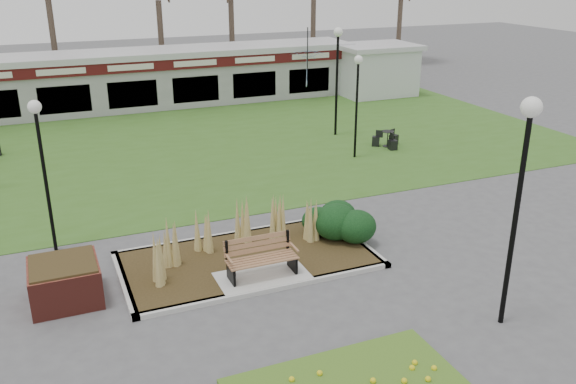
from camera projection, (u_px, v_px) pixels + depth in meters
name	position (u px, v px, depth m)	size (l,w,h in m)	color
ground	(265.00, 283.00, 14.53)	(100.00, 100.00, 0.00)	#515154
lawn	(161.00, 148.00, 24.87)	(34.00, 16.00, 0.02)	#39631F
planting_bed	(292.00, 238.00, 16.02)	(6.75, 3.40, 1.27)	#332914
park_bench	(261.00, 257.00, 14.54)	(1.70, 0.66, 0.93)	#946342
brick_planter	(65.00, 281.00, 13.64)	(1.50, 1.50, 0.95)	maroon
food_pavilion	(127.00, 80.00, 31.22)	(24.60, 3.40, 2.90)	#939396
service_hut	(376.00, 69.00, 34.39)	(4.40, 3.40, 2.83)	silver
lamp_post_near_left	(40.00, 143.00, 15.15)	(0.33, 0.33, 4.04)	black
lamp_post_near_right	(523.00, 164.00, 11.71)	(0.40, 0.40, 4.86)	black
lamp_post_mid_right	(357.00, 84.00, 22.76)	(0.33, 0.33, 3.94)	black
lamp_post_far_right	(337.00, 58.00, 25.63)	(0.38, 0.38, 4.61)	black
bistro_set_d	(387.00, 141.00, 25.04)	(1.22, 1.10, 0.65)	black
patio_umbrella	(307.00, 68.00, 32.75)	(2.31, 2.35, 2.80)	black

